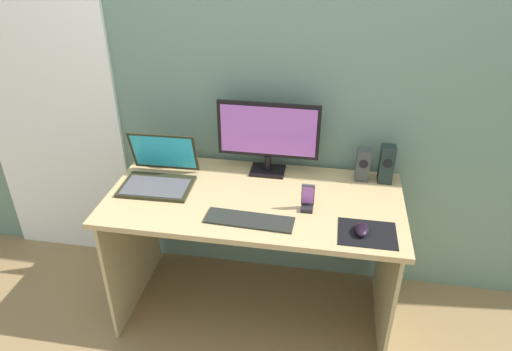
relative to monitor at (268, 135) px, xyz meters
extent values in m
plane|color=olive|center=(-0.03, -0.25, -0.96)|extent=(8.00, 8.00, 0.00)
cube|color=slate|center=(-0.03, 0.14, 0.29)|extent=(6.00, 0.04, 2.50)
cube|color=white|center=(-1.26, 0.11, 0.05)|extent=(0.82, 0.02, 2.02)
cube|color=tan|center=(-0.03, -0.25, -0.23)|extent=(1.43, 0.70, 0.03)
cube|color=tan|center=(-0.70, -0.25, -0.60)|extent=(0.02, 0.66, 0.71)
cube|color=tan|center=(0.65, -0.25, -0.60)|extent=(0.02, 0.66, 0.71)
cube|color=black|center=(0.00, 0.00, -0.21)|extent=(0.18, 0.14, 0.01)
cylinder|color=black|center=(0.00, 0.00, -0.16)|extent=(0.04, 0.04, 0.08)
cube|color=black|center=(0.00, 0.00, 0.02)|extent=(0.52, 0.02, 0.29)
cube|color=#A559BF|center=(0.00, -0.01, 0.02)|extent=(0.49, 0.00, 0.26)
cube|color=black|center=(0.60, 0.01, -0.12)|extent=(0.07, 0.07, 0.20)
cylinder|color=black|center=(0.60, -0.03, -0.09)|extent=(0.04, 0.00, 0.04)
cube|color=#353838|center=(0.49, 0.01, -0.13)|extent=(0.07, 0.06, 0.17)
cylinder|color=black|center=(0.49, -0.03, -0.11)|extent=(0.04, 0.00, 0.04)
cube|color=black|center=(-0.52, -0.26, -0.21)|extent=(0.35, 0.25, 0.02)
cube|color=#47474C|center=(-0.52, -0.27, -0.20)|extent=(0.32, 0.19, 0.00)
cube|color=black|center=(-0.53, -0.11, -0.09)|extent=(0.35, 0.08, 0.22)
cube|color=#26A5BF|center=(-0.53, -0.11, -0.09)|extent=(0.32, 0.07, 0.20)
sphere|color=silver|center=(-0.53, 0.01, -0.15)|extent=(0.14, 0.14, 0.14)
cube|color=black|center=(-0.02, -0.46, -0.21)|extent=(0.40, 0.14, 0.01)
cube|color=black|center=(0.50, -0.46, -0.21)|extent=(0.25, 0.20, 0.00)
ellipsoid|color=black|center=(0.48, -0.46, -0.19)|extent=(0.07, 0.10, 0.04)
cube|color=black|center=(0.23, -0.33, -0.21)|extent=(0.06, 0.05, 0.02)
cube|color=#3F3B42|center=(0.23, -0.32, -0.14)|extent=(0.06, 0.03, 0.12)
cube|color=#A559BF|center=(0.23, -0.32, -0.14)|extent=(0.05, 0.02, 0.10)
camera|label=1|loc=(0.30, -2.13, 1.01)|focal=32.83mm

